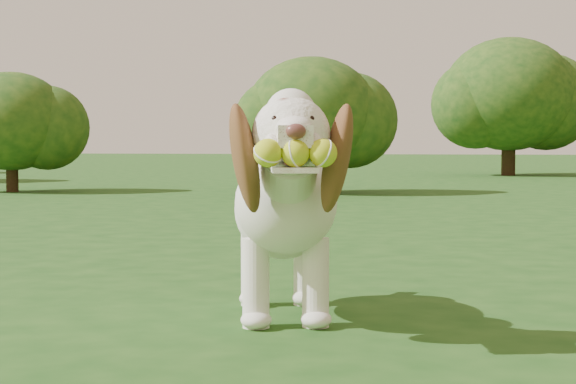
# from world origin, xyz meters

# --- Properties ---
(ground) EXTENTS (80.00, 80.00, 0.00)m
(ground) POSITION_xyz_m (0.00, 0.00, 0.00)
(ground) COLOR #174112
(ground) RESTS_ON ground
(dog) EXTENTS (0.53, 1.06, 0.70)m
(dog) POSITION_xyz_m (0.33, 0.45, 0.37)
(dog) COLOR white
(dog) RESTS_ON ground
(shrub_a) EXTENTS (1.27, 1.27, 1.32)m
(shrub_a) POSITION_xyz_m (-4.11, 7.34, 0.78)
(shrub_a) COLOR #382314
(shrub_a) RESTS_ON ground
(shrub_i) EXTENTS (2.17, 2.17, 2.25)m
(shrub_i) POSITION_xyz_m (1.41, 13.71, 1.32)
(shrub_i) COLOR #382314
(shrub_i) RESTS_ON ground
(shrub_b) EXTENTS (1.41, 1.41, 1.46)m
(shrub_b) POSITION_xyz_m (-0.83, 7.71, 0.86)
(shrub_b) COLOR #382314
(shrub_b) RESTS_ON ground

